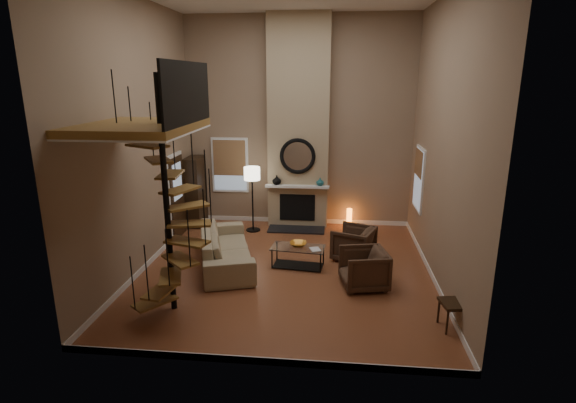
# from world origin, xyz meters

# --- Properties ---
(ground) EXTENTS (6.00, 6.50, 0.01)m
(ground) POSITION_xyz_m (0.00, 0.00, -0.01)
(ground) COLOR #9D5832
(ground) RESTS_ON ground
(back_wall) EXTENTS (6.00, 0.02, 5.50)m
(back_wall) POSITION_xyz_m (0.00, 3.25, 2.75)
(back_wall) COLOR #93795F
(back_wall) RESTS_ON ground
(front_wall) EXTENTS (6.00, 0.02, 5.50)m
(front_wall) POSITION_xyz_m (0.00, -3.25, 2.75)
(front_wall) COLOR #93795F
(front_wall) RESTS_ON ground
(left_wall) EXTENTS (0.02, 6.50, 5.50)m
(left_wall) POSITION_xyz_m (-3.00, 0.00, 2.75)
(left_wall) COLOR #93795F
(left_wall) RESTS_ON ground
(right_wall) EXTENTS (0.02, 6.50, 5.50)m
(right_wall) POSITION_xyz_m (3.00, 0.00, 2.75)
(right_wall) COLOR #93795F
(right_wall) RESTS_ON ground
(baseboard_back) EXTENTS (6.00, 0.02, 0.12)m
(baseboard_back) POSITION_xyz_m (0.00, 3.24, 0.06)
(baseboard_back) COLOR white
(baseboard_back) RESTS_ON ground
(baseboard_front) EXTENTS (6.00, 0.02, 0.12)m
(baseboard_front) POSITION_xyz_m (0.00, -3.24, 0.06)
(baseboard_front) COLOR white
(baseboard_front) RESTS_ON ground
(baseboard_left) EXTENTS (0.02, 6.50, 0.12)m
(baseboard_left) POSITION_xyz_m (-2.99, 0.00, 0.06)
(baseboard_left) COLOR white
(baseboard_left) RESTS_ON ground
(baseboard_right) EXTENTS (0.02, 6.50, 0.12)m
(baseboard_right) POSITION_xyz_m (2.99, 0.00, 0.06)
(baseboard_right) COLOR white
(baseboard_right) RESTS_ON ground
(chimney_breast) EXTENTS (1.60, 0.38, 5.50)m
(chimney_breast) POSITION_xyz_m (0.00, 3.06, 2.75)
(chimney_breast) COLOR tan
(chimney_breast) RESTS_ON ground
(hearth) EXTENTS (1.50, 0.60, 0.04)m
(hearth) POSITION_xyz_m (0.00, 2.57, 0.02)
(hearth) COLOR black
(hearth) RESTS_ON ground
(firebox) EXTENTS (0.95, 0.02, 0.72)m
(firebox) POSITION_xyz_m (0.00, 2.86, 0.55)
(firebox) COLOR black
(firebox) RESTS_ON chimney_breast
(mantel) EXTENTS (1.70, 0.18, 0.06)m
(mantel) POSITION_xyz_m (0.00, 2.78, 1.15)
(mantel) COLOR white
(mantel) RESTS_ON chimney_breast
(mirror_frame) EXTENTS (0.94, 0.10, 0.94)m
(mirror_frame) POSITION_xyz_m (0.00, 2.84, 1.95)
(mirror_frame) COLOR black
(mirror_frame) RESTS_ON chimney_breast
(mirror_disc) EXTENTS (0.80, 0.01, 0.80)m
(mirror_disc) POSITION_xyz_m (0.00, 2.85, 1.95)
(mirror_disc) COLOR white
(mirror_disc) RESTS_ON chimney_breast
(vase_left) EXTENTS (0.24, 0.24, 0.25)m
(vase_left) POSITION_xyz_m (-0.55, 2.82, 1.30)
(vase_left) COLOR black
(vase_left) RESTS_ON mantel
(vase_right) EXTENTS (0.20, 0.20, 0.21)m
(vase_right) POSITION_xyz_m (0.60, 2.82, 1.28)
(vase_right) COLOR #1B595F
(vase_right) RESTS_ON mantel
(window_back) EXTENTS (1.02, 0.06, 1.52)m
(window_back) POSITION_xyz_m (-1.90, 3.22, 1.62)
(window_back) COLOR white
(window_back) RESTS_ON back_wall
(window_right) EXTENTS (0.06, 1.02, 1.52)m
(window_right) POSITION_xyz_m (2.97, 2.00, 1.63)
(window_right) COLOR white
(window_right) RESTS_ON right_wall
(entry_door) EXTENTS (0.10, 1.05, 2.16)m
(entry_door) POSITION_xyz_m (-2.95, 1.80, 1.05)
(entry_door) COLOR white
(entry_door) RESTS_ON ground
(loft) EXTENTS (1.70, 2.20, 1.09)m
(loft) POSITION_xyz_m (-2.04, -1.80, 3.24)
(loft) COLOR olive
(loft) RESTS_ON left_wall
(spiral_stair) EXTENTS (1.47, 1.47, 4.06)m
(spiral_stair) POSITION_xyz_m (-1.78, -1.79, 1.78)
(spiral_stair) COLOR black
(spiral_stair) RESTS_ON ground
(hutch) EXTENTS (0.39, 0.83, 1.86)m
(hutch) POSITION_xyz_m (-2.78, 2.80, 0.95)
(hutch) COLOR black
(hutch) RESTS_ON ground
(sofa) EXTENTS (1.74, 2.78, 0.76)m
(sofa) POSITION_xyz_m (-1.35, 0.19, 0.40)
(sofa) COLOR tan
(sofa) RESTS_ON ground
(armchair_near) EXTENTS (1.10, 1.08, 0.77)m
(armchair_near) POSITION_xyz_m (1.51, 0.76, 0.35)
(armchair_near) COLOR #462F20
(armchair_near) RESTS_ON ground
(armchair_far) EXTENTS (1.01, 0.99, 0.78)m
(armchair_far) POSITION_xyz_m (1.66, -0.55, 0.35)
(armchair_far) COLOR #462F20
(armchair_far) RESTS_ON ground
(coffee_table) EXTENTS (1.20, 0.70, 0.44)m
(coffee_table) POSITION_xyz_m (0.23, 0.21, 0.28)
(coffee_table) COLOR silver
(coffee_table) RESTS_ON ground
(bowl) EXTENTS (0.36, 0.36, 0.09)m
(bowl) POSITION_xyz_m (0.23, 0.26, 0.50)
(bowl) COLOR orange
(bowl) RESTS_ON coffee_table
(book) EXTENTS (0.27, 0.32, 0.03)m
(book) POSITION_xyz_m (0.58, 0.06, 0.46)
(book) COLOR gray
(book) RESTS_ON coffee_table
(floor_lamp) EXTENTS (0.41, 0.41, 1.72)m
(floor_lamp) POSITION_xyz_m (-1.14, 2.44, 1.41)
(floor_lamp) COLOR black
(floor_lamp) RESTS_ON ground
(accent_lamp) EXTENTS (0.14, 0.14, 0.51)m
(accent_lamp) POSITION_xyz_m (1.41, 3.03, 0.25)
(accent_lamp) COLOR orange
(accent_lamp) RESTS_ON ground
(side_chair) EXTENTS (0.50, 0.50, 0.96)m
(side_chair) POSITION_xyz_m (3.03, -1.96, 0.53)
(side_chair) COLOR black
(side_chair) RESTS_ON ground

